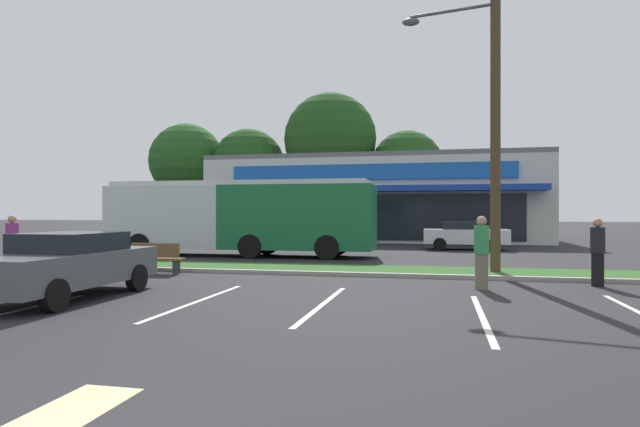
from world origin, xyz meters
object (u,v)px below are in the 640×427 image
(car_3, at_px, (465,235))
(pedestrian_near_bench, at_px, (12,245))
(utility_pole, at_px, (491,75))
(car_2, at_px, (158,232))
(pedestrian_mid, at_px, (482,253))
(car_1, at_px, (276,233))
(car_0, at_px, (65,264))
(city_bus, at_px, (240,216))
(bus_stop_bench, at_px, (157,257))
(pedestrian_by_pole, at_px, (598,252))

(car_3, distance_m, pedestrian_near_bench, 20.00)
(utility_pole, height_order, car_2, utility_pole)
(pedestrian_near_bench, bearing_deg, pedestrian_mid, 129.76)
(car_1, distance_m, car_3, 10.11)
(utility_pole, height_order, car_0, utility_pole)
(car_1, distance_m, pedestrian_mid, 17.68)
(utility_pole, relative_size, car_0, 2.49)
(utility_pole, xyz_separation_m, car_0, (-9.52, -6.60, -5.26))
(city_bus, distance_m, car_0, 11.83)
(car_1, height_order, car_2, car_1)
(utility_pole, distance_m, car_0, 12.72)
(car_3, relative_size, pedestrian_near_bench, 2.30)
(bus_stop_bench, relative_size, pedestrian_near_bench, 0.88)
(utility_pole, bearing_deg, car_1, 131.77)
(bus_stop_bench, height_order, pedestrian_mid, pedestrian_mid)
(pedestrian_mid, bearing_deg, pedestrian_near_bench, 118.29)
(utility_pole, xyz_separation_m, car_1, (-10.32, 11.55, -5.24))
(car_3, bearing_deg, car_0, -117.48)
(car_0, relative_size, car_2, 1.04)
(utility_pole, distance_m, city_bus, 12.03)
(car_2, bearing_deg, city_bus, -40.48)
(city_bus, height_order, car_1, city_bus)
(bus_stop_bench, bearing_deg, car_1, -88.90)
(utility_pole, distance_m, pedestrian_by_pole, 6.01)
(bus_stop_bench, distance_m, car_3, 16.34)
(car_2, xyz_separation_m, pedestrian_near_bench, (3.40, -14.66, 0.16))
(bus_stop_bench, distance_m, car_1, 13.28)
(utility_pole, bearing_deg, city_bus, 152.58)
(utility_pole, bearing_deg, pedestrian_mid, -99.22)
(city_bus, bearing_deg, car_0, 91.58)
(car_0, relative_size, car_1, 0.96)
(utility_pole, relative_size, bus_stop_bench, 7.08)
(bus_stop_bench, xyz_separation_m, car_0, (0.54, -4.88, 0.25))
(car_1, distance_m, car_2, 7.21)
(city_bus, bearing_deg, bus_stop_bench, 88.72)
(city_bus, height_order, pedestrian_by_pole, city_bus)
(city_bus, height_order, car_2, city_bus)
(car_2, height_order, car_3, car_2)
(bus_stop_bench, height_order, pedestrian_near_bench, pedestrian_near_bench)
(bus_stop_bench, xyz_separation_m, pedestrian_by_pole, (12.49, -0.24, 0.37))
(pedestrian_near_bench, bearing_deg, car_1, -154.37)
(car_0, relative_size, pedestrian_mid, 2.53)
(car_0, xyz_separation_m, car_1, (-0.80, 18.15, 0.02))
(city_bus, relative_size, pedestrian_by_pole, 6.75)
(bus_stop_bench, xyz_separation_m, car_1, (-0.26, 13.27, 0.28))
(car_3, bearing_deg, utility_pole, -88.95)
(car_2, bearing_deg, car_0, -66.28)
(utility_pole, distance_m, bus_stop_bench, 11.60)
(car_0, xyz_separation_m, pedestrian_mid, (9.01, 3.43, 0.15))
(car_1, height_order, pedestrian_mid, pedestrian_mid)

